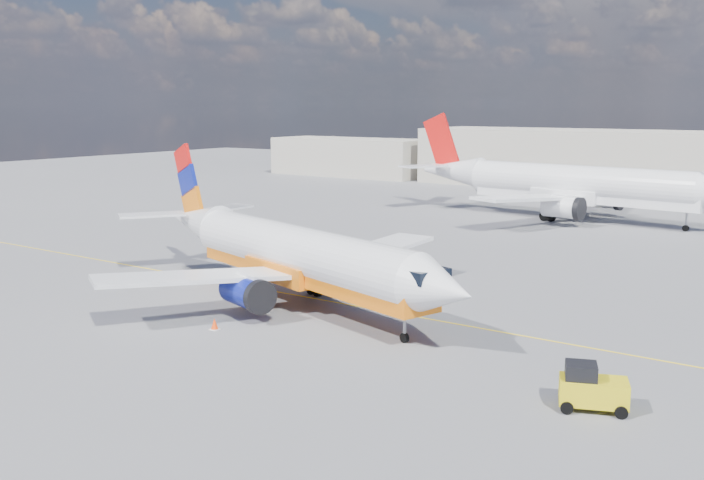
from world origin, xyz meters
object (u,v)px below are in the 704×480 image
Objects in this scene: main_jet at (293,254)px; traffic_cone at (215,324)px; second_jet at (570,185)px; gse_tug at (591,388)px.

traffic_cone is at bearing -72.65° from main_jet.
second_jet is 56.97× the size of traffic_cone.
second_jet is 51.86m from gse_tug.
traffic_cone is (-19.54, -0.60, -0.56)m from gse_tug.
gse_tug is at bearing -63.58° from second_jet.
gse_tug is 4.69× the size of traffic_cone.
main_jet is at bearing 141.20° from gse_tug.
main_jet reaches higher than gse_tug.
second_jet is 12.16× the size of gse_tug.
main_jet is 7.08m from traffic_cone.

